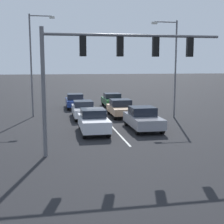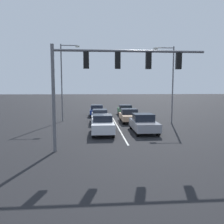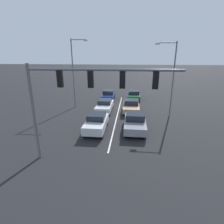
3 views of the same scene
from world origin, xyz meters
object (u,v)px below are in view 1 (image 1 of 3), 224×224
at_px(car_gray_leftlane_front, 143,119).
at_px(traffic_signal_gantry, 108,59).
at_px(car_silver_midlane_front, 93,121).
at_px(car_white_midlane_second, 83,109).
at_px(street_lamp_left_shoulder, 173,62).
at_px(street_lamp_right_shoulder, 34,59).
at_px(car_tan_leftlane_second, 121,108).
at_px(car_darkgreen_leftlane_third, 112,100).
at_px(car_navy_midlane_third, 75,101).

xyz_separation_m(car_gray_leftlane_front, traffic_signal_gantry, (3.39, 5.36, 3.99)).
height_order(car_silver_midlane_front, car_gray_leftlane_front, car_silver_midlane_front).
bearing_deg(car_silver_midlane_front, car_gray_leftlane_front, -172.13).
bearing_deg(car_white_midlane_second, traffic_signal_gantry, 91.36).
distance_m(traffic_signal_gantry, street_lamp_left_shoulder, 12.08).
bearing_deg(traffic_signal_gantry, car_silver_midlane_front, -88.33).
bearing_deg(street_lamp_left_shoulder, traffic_signal_gantry, 53.64).
relative_size(car_white_midlane_second, street_lamp_right_shoulder, 0.52).
relative_size(car_white_midlane_second, street_lamp_left_shoulder, 0.55).
bearing_deg(car_gray_leftlane_front, car_tan_leftlane_second, -86.30).
relative_size(car_tan_leftlane_second, car_white_midlane_second, 0.93).
bearing_deg(car_darkgreen_leftlane_third, car_gray_leftlane_front, 89.92).
relative_size(car_gray_leftlane_front, car_white_midlane_second, 0.96).
distance_m(street_lamp_right_shoulder, street_lamp_left_shoulder, 11.71).
distance_m(car_navy_midlane_third, street_lamp_right_shoulder, 7.33).
xyz_separation_m(car_tan_leftlane_second, car_darkgreen_leftlane_third, (-0.38, -6.26, 0.01)).
relative_size(car_navy_midlane_third, street_lamp_right_shoulder, 0.50).
xyz_separation_m(car_navy_midlane_third, street_lamp_left_shoulder, (-7.73, 7.20, 3.91)).
bearing_deg(car_white_midlane_second, car_silver_midlane_front, 91.11).
relative_size(car_gray_leftlane_front, street_lamp_right_shoulder, 0.50).
bearing_deg(car_gray_leftlane_front, street_lamp_left_shoulder, -130.83).
height_order(traffic_signal_gantry, street_lamp_right_shoulder, street_lamp_right_shoulder).
height_order(car_navy_midlane_third, car_darkgreen_leftlane_third, car_navy_midlane_third).
height_order(car_tan_leftlane_second, car_navy_midlane_third, car_navy_midlane_third).
xyz_separation_m(car_tan_leftlane_second, street_lamp_right_shoulder, (7.31, -1.23, 4.22)).
height_order(car_gray_leftlane_front, street_lamp_left_shoulder, street_lamp_left_shoulder).
bearing_deg(street_lamp_right_shoulder, car_white_midlane_second, 160.99).
relative_size(car_gray_leftlane_front, street_lamp_left_shoulder, 0.53).
xyz_separation_m(car_navy_midlane_third, car_darkgreen_leftlane_third, (-3.97, -0.31, -0.02)).
height_order(car_tan_leftlane_second, car_darkgreen_leftlane_third, car_tan_leftlane_second).
bearing_deg(street_lamp_right_shoulder, car_gray_leftlane_front, 138.26).
xyz_separation_m(car_white_midlane_second, traffic_signal_gantry, (-0.26, 10.82, 4.03)).
height_order(car_darkgreen_leftlane_third, street_lamp_right_shoulder, street_lamp_right_shoulder).
relative_size(traffic_signal_gantry, street_lamp_right_shoulder, 1.04).
bearing_deg(car_silver_midlane_front, car_navy_midlane_third, -87.97).
xyz_separation_m(car_silver_midlane_front, car_darkgreen_leftlane_third, (-3.54, -12.36, -0.04)).
bearing_deg(car_gray_leftlane_front, car_white_midlane_second, -56.28).
distance_m(car_tan_leftlane_second, traffic_signal_gantry, 12.07).
distance_m(car_silver_midlane_front, car_tan_leftlane_second, 6.88).
xyz_separation_m(car_tan_leftlane_second, street_lamp_left_shoulder, (-4.14, 1.25, 3.93)).
bearing_deg(car_silver_midlane_front, street_lamp_left_shoulder, -146.38).
relative_size(car_silver_midlane_front, car_gray_leftlane_front, 0.94).
bearing_deg(car_navy_midlane_third, car_tan_leftlane_second, 121.12).
xyz_separation_m(car_silver_midlane_front, traffic_signal_gantry, (-0.14, 4.87, 3.96)).
height_order(car_white_midlane_second, traffic_signal_gantry, traffic_signal_gantry).
distance_m(car_gray_leftlane_front, car_darkgreen_leftlane_third, 11.88).
relative_size(traffic_signal_gantry, street_lamp_left_shoulder, 1.11).
bearing_deg(traffic_signal_gantry, car_white_midlane_second, -88.64).
bearing_deg(car_gray_leftlane_front, car_navy_midlane_third, -71.12).
bearing_deg(street_lamp_right_shoulder, car_tan_leftlane_second, 170.46).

